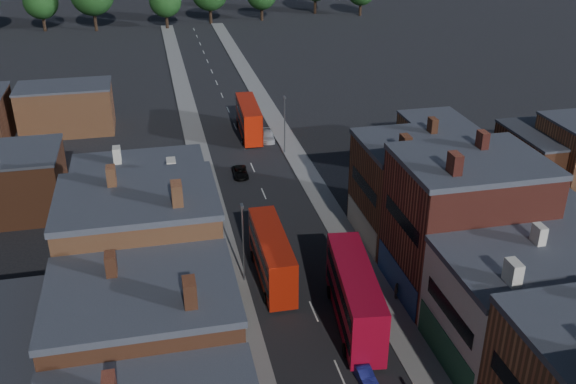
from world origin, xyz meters
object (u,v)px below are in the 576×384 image
bus_0 (272,255)px  ped_3 (396,291)px  bus_2 (249,118)px  car_1 (364,373)px  bus_1 (355,295)px  car_2 (240,172)px  car_3 (268,136)px

bus_0 → ped_3: size_ratio=7.18×
bus_2 → ped_3: (6.20, -43.50, -1.76)m
car_1 → ped_3: ped_3 is taller
bus_1 → bus_2: size_ratio=1.11×
bus_0 → car_2: (0.59, 23.81, -2.08)m
bus_0 → bus_1: (5.44, -8.22, 0.29)m
bus_0 → bus_2: (4.07, 37.86, 0.03)m
car_2 → car_3: (5.78, 11.53, 0.09)m
ped_3 → bus_0: bearing=74.7°
car_2 → car_3: size_ratio=0.90×
bus_0 → car_1: size_ratio=3.42×
car_3 → car_2: bearing=-111.6°
bus_1 → car_1: bearing=-94.2°
bus_2 → car_3: size_ratio=2.63×
ped_3 → car_2: bearing=31.6°
bus_2 → car_1: size_ratio=3.49×
ped_3 → car_1: bearing=159.7°
car_3 → bus_1: bearing=-86.3°
bus_2 → bus_1: bearing=-85.9°
car_1 → car_2: bearing=89.5°
bus_0 → car_3: bearing=80.3°
ped_3 → bus_2: bearing=21.6°
car_2 → bus_2: bearing=78.5°
car_2 → ped_3: size_ratio=2.52×
bus_1 → car_2: size_ratio=3.22×
car_1 → car_3: 50.21m
car_1 → bus_1: bearing=73.1°
bus_1 → bus_2: bus_1 is taller
bus_2 → car_3: 3.97m
car_3 → ped_3: ped_3 is taller
bus_0 → bus_2: bearing=84.4°
bus_0 → bus_1: bearing=-56.0°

